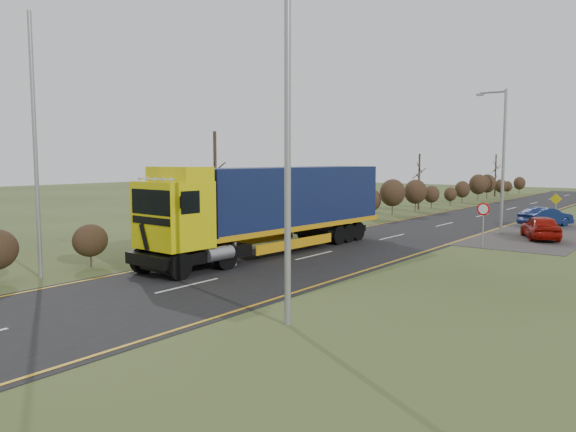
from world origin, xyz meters
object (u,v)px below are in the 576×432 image
(lorry, at_px, (273,204))
(car_red_hatchback, at_px, (541,227))
(car_blue_sedan, at_px, (546,217))
(speed_sign, at_px, (483,216))
(streetlight_near, at_px, (284,129))

(lorry, relative_size, car_red_hatchback, 3.81)
(car_blue_sedan, bearing_deg, speed_sign, 116.60)
(streetlight_near, distance_m, speed_sign, 17.05)
(car_blue_sedan, xyz_separation_m, streetlight_near, (-0.23, -28.75, 4.74))
(streetlight_near, bearing_deg, speed_sign, 90.11)
(lorry, distance_m, speed_sign, 10.83)
(car_blue_sedan, distance_m, speed_sign, 12.15)
(lorry, relative_size, streetlight_near, 1.59)
(lorry, xyz_separation_m, car_red_hatchback, (9.17, 13.01, -1.73))
(car_red_hatchback, xyz_separation_m, speed_sign, (-1.54, -5.36, 0.96))
(lorry, distance_m, car_blue_sedan, 21.35)
(car_red_hatchback, height_order, streetlight_near, streetlight_near)
(car_red_hatchback, distance_m, car_blue_sedan, 6.87)
(lorry, height_order, streetlight_near, streetlight_near)
(lorry, height_order, car_blue_sedan, lorry)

